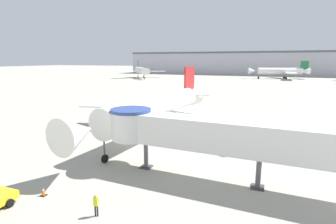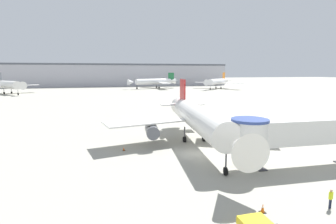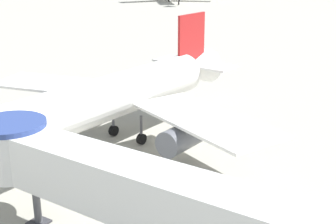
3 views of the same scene
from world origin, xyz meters
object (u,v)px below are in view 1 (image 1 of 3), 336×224
(jet_bridge, at_px, (207,134))
(background_jet_gray_tail, at_px, (141,70))
(main_airplane, at_px, (158,108))
(traffic_cone_near_nose, at_px, (43,192))
(traffic_cone_starboard_wing, at_px, (232,146))
(background_jet_green_tail, at_px, (281,71))
(traffic_cone_port_wing, at_px, (95,126))
(ground_crew_marshaller, at_px, (96,204))

(jet_bridge, distance_m, background_jet_gray_tail, 136.59)
(main_airplane, bearing_deg, traffic_cone_near_nose, -89.49)
(traffic_cone_starboard_wing, bearing_deg, background_jet_green_tail, 86.59)
(traffic_cone_port_wing, relative_size, ground_crew_marshaller, 0.37)
(main_airplane, bearing_deg, traffic_cone_port_wing, -174.47)
(ground_crew_marshaller, bearing_deg, main_airplane, -90.21)
(traffic_cone_near_nose, bearing_deg, ground_crew_marshaller, -7.24)
(main_airplane, xyz_separation_m, background_jet_gray_tail, (-58.71, 106.87, 0.54))
(traffic_cone_near_nose, relative_size, background_jet_gray_tail, 0.03)
(traffic_cone_near_nose, bearing_deg, jet_bridge, 34.98)
(jet_bridge, relative_size, traffic_cone_near_nose, 30.96)
(traffic_cone_port_wing, relative_size, background_jet_green_tail, 0.02)
(traffic_cone_starboard_wing, bearing_deg, jet_bridge, -95.98)
(jet_bridge, bearing_deg, background_jet_green_tail, 88.13)
(traffic_cone_port_wing, bearing_deg, main_airplane, 0.32)
(jet_bridge, relative_size, ground_crew_marshaller, 14.05)
(ground_crew_marshaller, distance_m, background_jet_green_tail, 152.96)
(traffic_cone_starboard_wing, bearing_deg, ground_crew_marshaller, -110.17)
(traffic_cone_near_nose, xyz_separation_m, ground_crew_marshaller, (5.74, -0.73, 0.59))
(traffic_cone_starboard_wing, bearing_deg, background_jet_gray_tail, 122.59)
(ground_crew_marshaller, bearing_deg, traffic_cone_port_wing, -64.58)
(traffic_cone_port_wing, xyz_separation_m, background_jet_gray_tail, (-47.63, 106.93, 4.33))
(traffic_cone_port_wing, relative_size, background_jet_gray_tail, 0.02)
(background_jet_gray_tail, distance_m, background_jet_green_tail, 81.54)
(background_jet_gray_tail, height_order, background_jet_green_tail, background_jet_gray_tail)
(background_jet_gray_tail, bearing_deg, background_jet_green_tail, -20.73)
(jet_bridge, bearing_deg, traffic_cone_starboard_wing, 85.72)
(main_airplane, distance_m, traffic_cone_port_wing, 11.70)
(main_airplane, relative_size, traffic_cone_port_wing, 52.93)
(traffic_cone_near_nose, relative_size, traffic_cone_port_wing, 1.23)
(traffic_cone_port_wing, bearing_deg, traffic_cone_near_nose, -63.71)
(jet_bridge, bearing_deg, ground_crew_marshaller, -121.35)
(ground_crew_marshaller, distance_m, background_jet_gray_tail, 141.63)
(background_jet_gray_tail, bearing_deg, traffic_cone_near_nose, -104.48)
(main_airplane, xyz_separation_m, traffic_cone_port_wing, (-11.07, -0.06, -3.79))
(traffic_cone_starboard_wing, relative_size, traffic_cone_port_wing, 1.14)
(jet_bridge, bearing_deg, main_airplane, 132.75)
(traffic_cone_starboard_wing, xyz_separation_m, background_jet_green_tail, (7.98, 134.09, 4.15))
(traffic_cone_starboard_wing, bearing_deg, traffic_cone_near_nose, -125.48)
(main_airplane, xyz_separation_m, ground_crew_marshaller, (4.16, -20.00, -3.14))
(main_airplane, relative_size, traffic_cone_starboard_wing, 46.51)
(jet_bridge, xyz_separation_m, background_jet_green_tail, (8.97, 143.50, 0.19))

